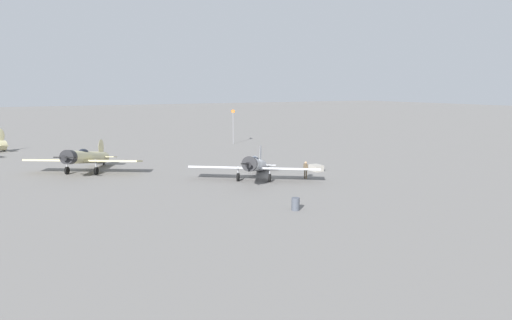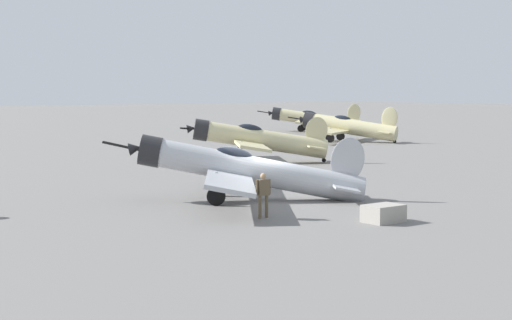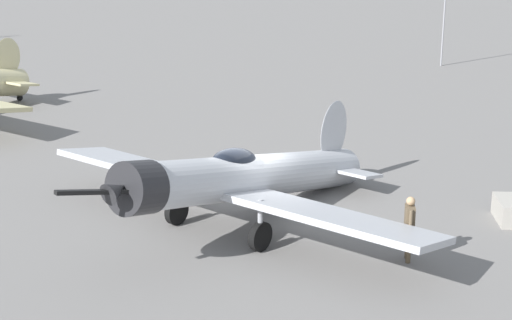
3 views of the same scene
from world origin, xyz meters
The scene contains 3 objects.
ground_plane centered at (0.00, 0.00, 0.00)m, with size 400.00×400.00×0.00m, color slate.
airplane_foreground centered at (0.43, -0.31, 1.38)m, with size 10.00×11.36×3.15m.
ground_crew_mechanic centered at (2.78, 4.02, 1.05)m, with size 0.67×0.26×1.73m.
Camera 3 is at (22.13, 0.95, 8.58)m, focal length 56.92 mm.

